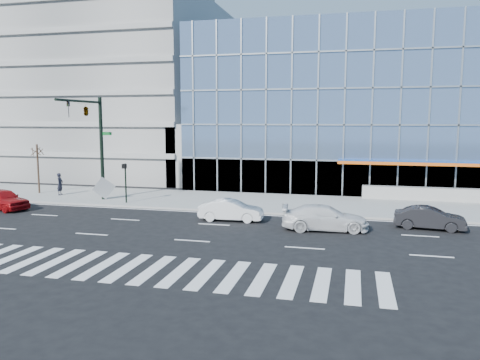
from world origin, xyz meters
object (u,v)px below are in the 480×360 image
Objects in this scene: pedestrian at (60,184)px; tilted_panel at (104,188)px; white_suv at (325,218)px; dark_sedan at (430,218)px; ped_signal_post at (125,177)px; traffic_signal at (91,123)px; street_tree_near at (37,151)px; red_sedan at (3,199)px; white_sedan at (231,210)px.

pedestrian is 1.42× the size of tilted_panel.
tilted_panel is at bearing -112.26° from pedestrian.
dark_sedan is at bearing -81.16° from white_suv.
ped_signal_post is 0.60× the size of white_suv.
ped_signal_post is at bearing 8.52° from traffic_signal.
pedestrian is at bearing -11.17° from street_tree_near.
red_sedan is 6.00m from pedestrian.
traffic_signal is at bearing -126.12° from tilted_panel.
red_sedan is (-16.93, -0.32, 0.08)m from white_sedan.
street_tree_near is 25.98m from white_suv.
white_sedan reaches higher than dark_sedan.
dark_sedan is 0.91× the size of red_sedan.
tilted_panel is (0.12, 1.32, -5.10)m from traffic_signal.
tilted_panel is at bearing 65.08° from white_suv.
white_sedan is (9.24, -3.56, -1.47)m from ped_signal_post.
street_tree_near is 3.65m from pedestrian.
tilted_panel is at bearing -31.49° from red_sedan.
ped_signal_post is at bearing 65.68° from white_suv.
pedestrian is at bearing 86.54° from dark_sedan.
tilted_panel is (-2.38, 0.94, -1.08)m from ped_signal_post.
red_sedan is at bearing -74.28° from street_tree_near.
dark_sedan is (23.73, -2.69, -5.50)m from traffic_signal.
white_sedan is at bearing -117.76° from pedestrian.
white_suv is 1.25× the size of dark_sedan.
ped_signal_post reaches higher than white_suv.
traffic_signal is 4.35× the size of pedestrian.
traffic_signal is at bearing 69.14° from white_suv.
ped_signal_post is 9.97m from street_tree_near.
white_suv is at bearing -48.79° from tilted_panel.
white_suv is at bearing -104.39° from white_sedan.
pedestrian is (-7.10, 2.08, -1.07)m from ped_signal_post.
white_suv is 2.73× the size of pedestrian.
traffic_signal is 1.99× the size of dark_sedan.
white_suv reaches higher than dark_sedan.
tilted_panel is (7.12, -1.61, -2.72)m from street_tree_near.
pedestrian is (-4.61, 2.46, -5.09)m from traffic_signal.
street_tree_near is (-7.00, 2.93, -2.39)m from traffic_signal.
white_suv is (17.73, -4.39, -5.44)m from traffic_signal.
traffic_signal is at bearing -39.71° from red_sedan.
white_suv is (15.24, -4.76, -1.41)m from ped_signal_post.
pedestrian is (-22.34, 6.84, 0.34)m from white_suv.
white_sedan is at bearing 99.21° from dark_sedan.
traffic_signal reaches higher than pedestrian.
ped_signal_post is 0.73× the size of white_sedan.
street_tree_near reaches higher than pedestrian.
white_sedan is 12.46m from tilted_panel.
tilted_panel is (5.31, 4.82, 0.31)m from red_sedan.
traffic_signal is 5.27m from tilted_panel.
traffic_signal reaches higher than white_suv.
white_sedan is 12.01m from dark_sedan.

